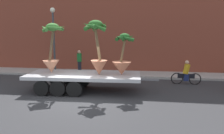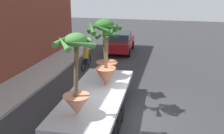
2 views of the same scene
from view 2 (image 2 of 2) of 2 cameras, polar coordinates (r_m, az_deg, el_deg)
ground_plane at (r=11.19m, az=3.98°, el=-10.50°), size 60.00×60.00×0.00m
flatbed_trailer at (r=10.75m, az=-3.73°, el=-7.15°), size 7.23×2.51×0.98m
potted_palm_rear at (r=12.60m, az=-1.05°, el=1.45°), size 1.21×1.20×2.21m
potted_palm_middle at (r=8.87m, az=-7.61°, el=-2.49°), size 1.35×1.39×2.76m
potted_palm_front at (r=11.16m, az=-1.50°, el=2.59°), size 1.39×1.52×2.89m
cyclist at (r=17.06m, az=-5.51°, el=1.88°), size 1.84×0.34×1.54m
parked_car at (r=21.05m, az=1.79°, el=5.41°), size 4.19×2.01×1.58m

